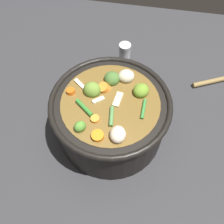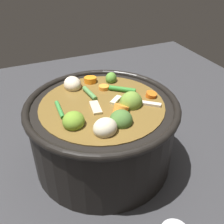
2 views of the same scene
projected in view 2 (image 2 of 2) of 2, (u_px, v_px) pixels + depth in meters
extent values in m
plane|color=#2D2D30|center=(103.00, 159.00, 0.54)|extent=(1.10, 1.10, 0.00)
cylinder|color=black|center=(103.00, 134.00, 0.50)|extent=(0.27, 0.27, 0.13)
torus|color=black|center=(102.00, 105.00, 0.47)|extent=(0.28, 0.28, 0.01)
cylinder|color=brown|center=(103.00, 132.00, 0.50)|extent=(0.22, 0.22, 0.12)
ellipsoid|color=#548C31|center=(111.00, 78.00, 0.54)|extent=(0.03, 0.03, 0.02)
ellipsoid|color=olive|center=(74.00, 121.00, 0.41)|extent=(0.05, 0.05, 0.03)
ellipsoid|color=olive|center=(131.00, 103.00, 0.46)|extent=(0.04, 0.04, 0.04)
ellipsoid|color=#456D2F|center=(121.00, 120.00, 0.42)|extent=(0.04, 0.04, 0.03)
cylinder|color=#DA5F17|center=(151.00, 96.00, 0.49)|extent=(0.03, 0.03, 0.02)
cylinder|color=orange|center=(104.00, 88.00, 0.51)|extent=(0.02, 0.02, 0.01)
cylinder|color=orange|center=(121.00, 110.00, 0.45)|extent=(0.04, 0.04, 0.03)
cylinder|color=orange|center=(90.00, 81.00, 0.54)|extent=(0.04, 0.03, 0.02)
ellipsoid|color=beige|center=(73.00, 84.00, 0.51)|extent=(0.04, 0.03, 0.03)
ellipsoid|color=beige|center=(105.00, 128.00, 0.40)|extent=(0.04, 0.05, 0.03)
cylinder|color=#4E8343|center=(90.00, 93.00, 0.49)|extent=(0.05, 0.01, 0.01)
cylinder|color=#327E2C|center=(122.00, 89.00, 0.50)|extent=(0.04, 0.05, 0.01)
cylinder|color=#368036|center=(60.00, 110.00, 0.45)|extent=(0.05, 0.01, 0.01)
cube|color=beige|center=(115.00, 99.00, 0.48)|extent=(0.03, 0.03, 0.01)
cube|color=beige|center=(96.00, 108.00, 0.45)|extent=(0.04, 0.02, 0.01)
cube|color=beige|center=(151.00, 104.00, 0.46)|extent=(0.03, 0.03, 0.01)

